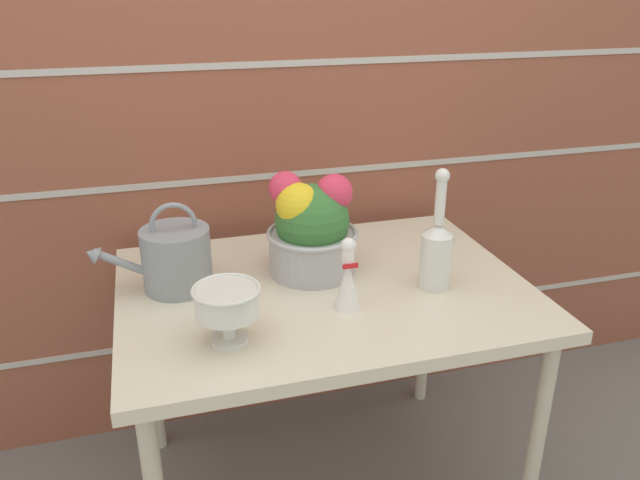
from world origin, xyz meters
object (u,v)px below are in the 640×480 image
object	(u,v)px
watering_can	(175,258)
glass_decanter	(436,250)
figurine_vase	(348,280)
flower_planter	(311,228)
crystal_pedestal_bowl	(227,304)

from	to	relation	value
watering_can	glass_decanter	size ratio (longest dim) A/B	0.98
glass_decanter	figurine_vase	xyz separation A→B (m)	(-0.27, -0.05, -0.03)
flower_planter	figurine_vase	bearing A→B (deg)	-81.72
flower_planter	crystal_pedestal_bowl	bearing A→B (deg)	-132.53
flower_planter	glass_decanter	xyz separation A→B (m)	(0.30, -0.18, -0.02)
crystal_pedestal_bowl	watering_can	bearing A→B (deg)	107.12
crystal_pedestal_bowl	figurine_vase	xyz separation A→B (m)	(0.32, 0.08, -0.02)
crystal_pedestal_bowl	glass_decanter	xyz separation A→B (m)	(0.59, 0.13, 0.01)
glass_decanter	figurine_vase	bearing A→B (deg)	-169.87
glass_decanter	crystal_pedestal_bowl	bearing A→B (deg)	-167.84
watering_can	crystal_pedestal_bowl	bearing A→B (deg)	-72.88
crystal_pedestal_bowl	figurine_vase	world-z (taller)	figurine_vase
watering_can	glass_decanter	bearing A→B (deg)	-15.40
flower_planter	glass_decanter	distance (m)	0.35
watering_can	flower_planter	bearing A→B (deg)	-0.62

